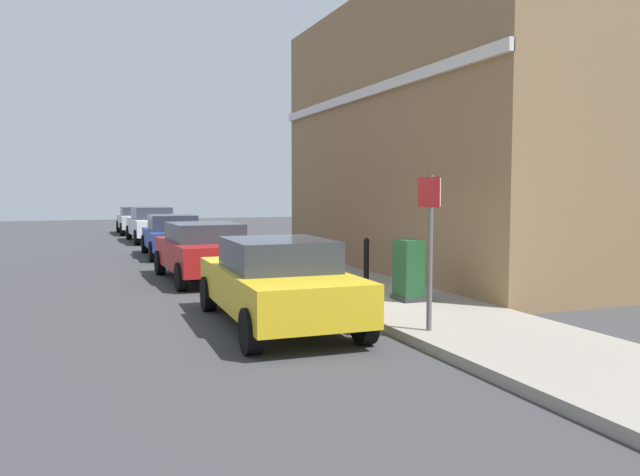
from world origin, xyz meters
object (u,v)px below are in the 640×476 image
(car_white, at_px, (152,224))
(bollard_near_cabinet, at_px, (366,260))
(street_sign, at_px, (430,229))
(car_yellow, at_px, (277,281))
(car_silver, at_px, (137,220))
(car_red, at_px, (204,250))
(utility_cabinet, at_px, (408,272))
(car_blue, at_px, (172,235))

(car_white, xyz_separation_m, bollard_near_cabinet, (2.79, -15.75, -0.09))
(bollard_near_cabinet, distance_m, street_sign, 4.66)
(car_yellow, height_order, bollard_near_cabinet, car_yellow)
(car_yellow, height_order, car_white, car_white)
(car_silver, bearing_deg, car_yellow, -179.72)
(bollard_near_cabinet, bearing_deg, car_red, 134.14)
(car_silver, xyz_separation_m, street_sign, (1.81, -25.66, 0.93))
(car_red, distance_m, street_sign, 7.77)
(bollard_near_cabinet, bearing_deg, car_white, 100.06)
(street_sign, bearing_deg, car_yellow, 134.81)
(car_red, xyz_separation_m, utility_cabinet, (2.87, -5.10, -0.08))
(car_white, distance_m, bollard_near_cabinet, 16.00)
(car_silver, distance_m, street_sign, 25.74)
(utility_cabinet, height_order, bollard_near_cabinet, utility_cabinet)
(car_blue, xyz_separation_m, utility_cabinet, (2.76, -11.21, -0.04))
(car_yellow, distance_m, utility_cabinet, 2.85)
(car_blue, bearing_deg, utility_cabinet, -164.76)
(car_yellow, bearing_deg, bollard_near_cabinet, -46.15)
(car_white, distance_m, street_sign, 20.26)
(car_blue, distance_m, car_white, 6.58)
(car_yellow, relative_size, bollard_near_cabinet, 4.28)
(car_red, height_order, utility_cabinet, car_red)
(car_white, relative_size, street_sign, 1.94)
(car_yellow, height_order, car_blue, car_yellow)
(car_red, bearing_deg, utility_cabinet, -152.13)
(car_silver, bearing_deg, car_blue, -179.53)
(bollard_near_cabinet, bearing_deg, street_sign, -104.08)
(car_white, bearing_deg, car_silver, 0.47)
(car_white, height_order, bollard_near_cabinet, car_white)
(car_yellow, bearing_deg, car_silver, 1.62)
(car_silver, relative_size, utility_cabinet, 3.42)
(car_red, distance_m, car_silver, 18.17)
(bollard_near_cabinet, height_order, street_sign, street_sign)
(car_white, xyz_separation_m, utility_cabinet, (2.69, -17.79, -0.11))
(car_yellow, bearing_deg, utility_cabinet, -76.46)
(car_silver, bearing_deg, utility_cabinet, -172.88)
(car_yellow, height_order, car_silver, car_yellow)
(street_sign, bearing_deg, car_red, 103.97)
(car_blue, relative_size, bollard_near_cabinet, 3.99)
(car_yellow, distance_m, street_sign, 2.69)
(car_red, relative_size, bollard_near_cabinet, 3.98)
(car_yellow, xyz_separation_m, car_white, (0.10, 18.38, 0.05))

